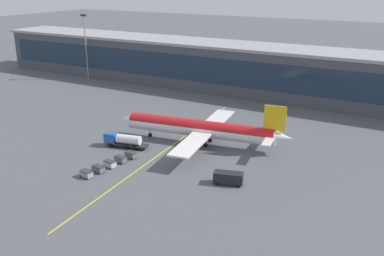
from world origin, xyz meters
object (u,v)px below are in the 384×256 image
fuel_tanker (123,140)px  baggage_cart_0 (86,174)px  baggage_cart_3 (121,159)px  baggage_cart_2 (110,164)px  baggage_cart_4 (131,155)px  main_airliner (200,128)px  lavatory_truck (228,177)px  baggage_cart_1 (98,169)px

fuel_tanker → baggage_cart_0: size_ratio=3.90×
fuel_tanker → baggage_cart_3: size_ratio=3.90×
baggage_cart_2 → baggage_cart_4: bearing=81.9°
main_airliner → lavatory_truck: (15.30, -16.86, -2.57)m
baggage_cart_0 → baggage_cart_1: bearing=81.9°
baggage_cart_2 → baggage_cart_3: same height
main_airliner → fuel_tanker: bearing=-143.8°
fuel_tanker → baggage_cart_1: (4.40, -14.15, -0.96)m
lavatory_truck → baggage_cart_4: 24.78m
main_airliner → baggage_cart_1: bearing=-113.1°
baggage_cart_0 → baggage_cart_1: size_ratio=1.00×
lavatory_truck → baggage_cart_3: (-25.20, -2.08, -0.64)m
fuel_tanker → baggage_cart_2: fuel_tanker is taller
baggage_cart_0 → baggage_cart_1: same height
main_airliner → baggage_cart_4: main_airliner is taller
fuel_tanker → lavatory_truck: (30.50, -5.73, -0.32)m
baggage_cart_2 → baggage_cart_1: bearing=-98.1°
main_airliner → baggage_cart_3: main_airliner is taller
baggage_cart_3 → baggage_cart_4: bearing=81.9°
lavatory_truck → baggage_cart_1: (-26.09, -8.42, -0.64)m
baggage_cart_4 → lavatory_truck: bearing=-2.5°
baggage_cart_0 → baggage_cart_2: 6.40m
baggage_cart_3 → baggage_cart_4: (0.45, 3.17, 0.00)m
fuel_tanker → baggage_cart_3: fuel_tanker is taller
fuel_tanker → baggage_cart_3: bearing=-55.8°
fuel_tanker → lavatory_truck: 31.03m
lavatory_truck → baggage_cart_4: bearing=177.5°
baggage_cart_0 → baggage_cart_2: size_ratio=1.00×
fuel_tanker → baggage_cart_4: (5.75, -4.64, -0.96)m
baggage_cart_1 → baggage_cart_2: same height
fuel_tanker → baggage_cart_4: fuel_tanker is taller
baggage_cart_2 → baggage_cart_4: size_ratio=1.00×
lavatory_truck → baggage_cart_4: (-24.75, 1.09, -0.64)m
main_airliner → baggage_cart_1: main_airliner is taller
baggage_cart_1 → lavatory_truck: bearing=17.9°
lavatory_truck → baggage_cart_0: size_ratio=2.19×
lavatory_truck → baggage_cart_2: (-25.64, -5.25, -0.64)m
lavatory_truck → baggage_cart_3: 25.29m
fuel_tanker → baggage_cart_4: bearing=-38.9°
baggage_cart_0 → fuel_tanker: bearing=102.9°
baggage_cart_0 → baggage_cart_3: (1.35, 9.51, 0.00)m
baggage_cart_1 → baggage_cart_4: size_ratio=1.00×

